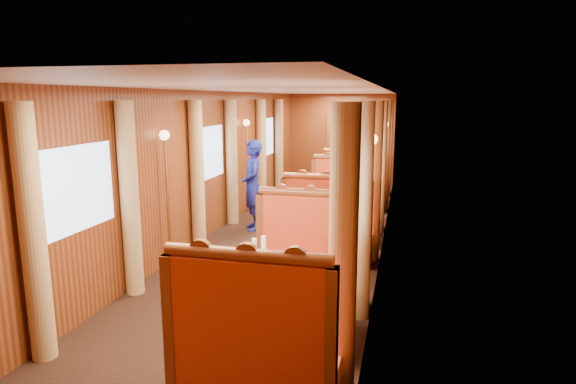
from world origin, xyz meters
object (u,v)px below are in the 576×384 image
(steward, at_px, (253,185))
(passenger, at_px, (343,191))
(banquette_near_aft, at_px, (307,268))
(teapot_back, at_px, (278,262))
(table_mid, at_px, (337,220))
(banquette_far_fwd, at_px, (353,190))
(teapot_right, at_px, (286,268))
(table_near, at_px, (287,308))
(banquette_mid_aft, at_px, (345,205))
(teapot_left, at_px, (264,266))
(rose_vase_mid, at_px, (338,188))
(banquette_near_fwd, at_px, (255,357))
(banquette_far_aft, at_px, (362,176))
(banquette_mid_fwd, at_px, (327,234))
(fruit_plate, at_px, (317,275))
(tea_tray, at_px, (273,270))
(rose_vase_far, at_px, (359,161))
(table_far, at_px, (358,184))

(steward, distance_m, passenger, 1.64)
(banquette_near_aft, xyz_separation_m, teapot_back, (-0.10, -0.97, 0.39))
(table_mid, xyz_separation_m, banquette_far_fwd, (0.00, 2.49, 0.05))
(teapot_right, bearing_deg, table_near, 85.86)
(table_mid, bearing_deg, banquette_mid_aft, 90.00)
(banquette_mid_aft, bearing_deg, banquette_far_fwd, 90.00)
(banquette_far_fwd, relative_size, passenger, 1.76)
(teapot_left, bearing_deg, rose_vase_mid, 82.10)
(banquette_near_fwd, height_order, rose_vase_mid, banquette_near_fwd)
(teapot_back, distance_m, rose_vase_mid, 3.45)
(table_near, relative_size, banquette_far_aft, 0.78)
(banquette_mid_fwd, relative_size, steward, 0.81)
(table_mid, xyz_separation_m, fruit_plate, (0.31, -3.59, 0.39))
(teapot_left, bearing_deg, banquette_far_fwd, 83.63)
(passenger, bearing_deg, teapot_back, -91.31)
(teapot_left, relative_size, teapot_back, 0.95)
(tea_tray, bearing_deg, rose_vase_far, 88.85)
(teapot_back, bearing_deg, teapot_left, -132.19)
(table_far, xyz_separation_m, rose_vase_far, (0.02, 0.00, 0.55))
(banquette_near_aft, bearing_deg, table_near, -90.00)
(table_mid, distance_m, rose_vase_far, 3.55)
(teapot_left, height_order, teapot_right, teapot_right)
(banquette_near_aft, bearing_deg, table_mid, 90.00)
(banquette_mid_fwd, bearing_deg, banquette_far_fwd, 90.00)
(teapot_right, bearing_deg, passenger, 74.02)
(banquette_near_fwd, bearing_deg, fruit_plate, 71.54)
(table_mid, bearing_deg, table_near, -90.00)
(table_mid, distance_m, banquette_far_fwd, 2.49)
(rose_vase_mid, height_order, passenger, passenger)
(banquette_far_fwd, distance_m, fruit_plate, 6.09)
(banquette_mid_fwd, bearing_deg, passenger, 90.00)
(table_near, distance_m, banquette_near_fwd, 1.02)
(table_near, bearing_deg, steward, 112.18)
(tea_tray, bearing_deg, rose_vase_mid, 87.73)
(tea_tray, xyz_separation_m, passenger, (0.13, 4.29, -0.02))
(banquette_far_aft, bearing_deg, tea_tray, -90.90)
(banquette_mid_fwd, distance_m, banquette_mid_aft, 2.03)
(table_far, bearing_deg, tea_tray, -91.03)
(tea_tray, bearing_deg, steward, 110.42)
(table_mid, xyz_separation_m, table_far, (0.00, 3.50, 0.00))
(banquette_far_fwd, relative_size, tea_tray, 3.94)
(banquette_near_fwd, height_order, table_mid, banquette_near_fwd)
(banquette_far_aft, height_order, fruit_plate, banquette_far_aft)
(banquette_near_aft, distance_m, fruit_plate, 1.20)
(table_mid, distance_m, teapot_right, 3.62)
(passenger, bearing_deg, teapot_left, -92.62)
(teapot_left, xyz_separation_m, teapot_right, (0.22, -0.00, 0.01))
(tea_tray, relative_size, passenger, 0.45)
(teapot_back, distance_m, passenger, 4.21)
(banquette_near_fwd, relative_size, banquette_far_aft, 1.00)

